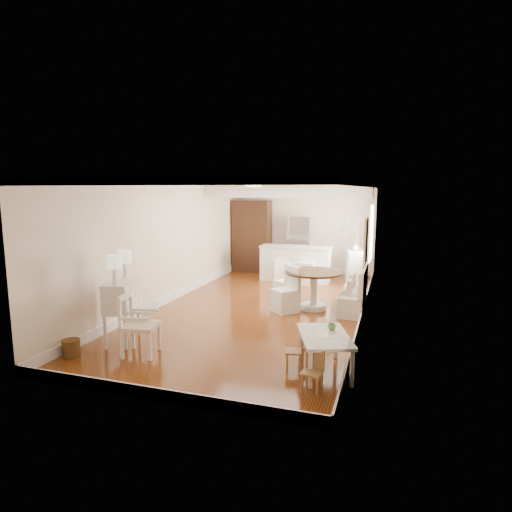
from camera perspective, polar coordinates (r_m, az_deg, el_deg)
The scene contains 20 objects.
room at distance 9.67m, azimuth 1.41°, elevation 4.88°, with size 9.00×9.04×2.82m.
secretary_bureau at distance 7.89m, azimuth -17.45°, elevation -7.05°, with size 0.85×0.87×1.09m, color white.
gustavian_armchair at distance 7.21m, azimuth -15.16°, elevation -8.81°, with size 0.58×0.58×1.01m, color white.
wicker_basket at distance 7.61m, azimuth -23.42°, elevation -11.20°, with size 0.28×0.28×0.28m, color brown.
kids_table at distance 6.48m, azimuth 9.08°, elevation -12.70°, with size 0.68×1.13×0.57m, color silver.
kids_chair_a at distance 6.55m, azimuth 5.13°, elevation -12.44°, with size 0.27×0.27×0.55m, color #A27A49.
kids_chair_b at distance 6.76m, azimuth 7.42°, elevation -11.94°, with size 0.25×0.25×0.52m, color #A37F4A.
kids_chair_c at distance 5.89m, azimuth 7.50°, elevation -15.06°, with size 0.26×0.26×0.55m, color olive.
banquette at distance 9.70m, azimuth 12.83°, elevation -4.25°, with size 0.52×1.60×0.98m, color silver.
dining_table at distance 9.63m, azimuth 7.68°, elevation -4.56°, with size 1.26×1.26×0.86m, color #452916.
slip_chair_near at distance 9.36m, azimuth 3.93°, elevation -4.48°, with size 0.47×0.49×1.00m, color white.
slip_chair_far at distance 10.38m, azimuth 3.99°, elevation -3.32°, with size 0.44×0.46×0.93m, color white.
breakfast_counter at distance 12.50m, azimuth 5.29°, elevation -1.02°, with size 2.05×0.65×1.03m, color white.
bar_stool_left at distance 12.39m, azimuth 3.38°, elevation -1.12°, with size 0.41×0.41×1.01m, color white.
bar_stool_right at distance 12.08m, azimuth 6.85°, elevation -1.45°, with size 0.40×0.40×1.01m, color white.
pantry_cabinet at distance 13.90m, azimuth -0.54°, elevation 2.66°, with size 1.20×0.60×2.30m, color #381E11.
fridge at distance 13.42m, azimuth 7.14°, elevation 1.29°, with size 0.75×0.65×1.80m, color silver.
sideboard at distance 12.34m, azimuth 13.04°, elevation -1.50°, with size 0.45×1.01×0.96m, color silver.
pencil_cup at distance 6.60m, azimuth 10.08°, elevation -9.28°, with size 0.12×0.12×0.09m, color #68AB63.
branch_vase at distance 12.31m, azimuth 13.12°, elevation 1.20°, with size 0.19×0.19×0.20m, color silver.
Camera 1 is at (2.79, -8.92, 2.65)m, focal length 30.00 mm.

